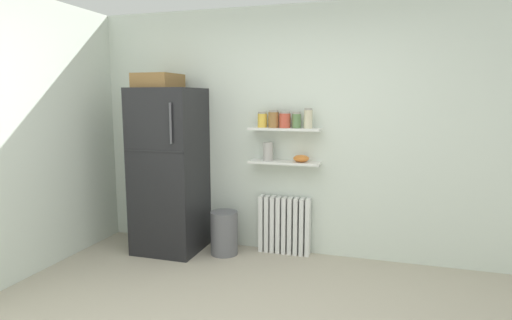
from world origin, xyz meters
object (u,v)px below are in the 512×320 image
at_px(storage_jar_1, 274,119).
at_px(trash_bin, 224,233).
at_px(radiator, 284,225).
at_px(storage_jar_3, 296,120).
at_px(vase, 268,151).
at_px(shelf_bowl, 301,158).
at_px(refrigerator, 169,168).
at_px(storage_jar_4, 308,118).
at_px(storage_jar_0, 262,120).
at_px(storage_jar_2, 285,120).

bearing_deg(storage_jar_1, trash_bin, -159.51).
bearing_deg(storage_jar_1, radiator, 14.01).
xyz_separation_m(storage_jar_3, vase, (-0.30, 0.00, -0.33)).
distance_m(shelf_bowl, trash_bin, 1.14).
bearing_deg(radiator, refrigerator, -168.75).
relative_size(storage_jar_4, trash_bin, 0.44).
bearing_deg(radiator, storage_jar_0, -172.89).
height_order(radiator, trash_bin, radiator).
height_order(storage_jar_3, trash_bin, storage_jar_3).
height_order(vase, shelf_bowl, vase).
xyz_separation_m(storage_jar_0, storage_jar_4, (0.48, 0.00, 0.02)).
relative_size(storage_jar_3, vase, 0.84).
xyz_separation_m(radiator, storage_jar_3, (0.12, -0.03, 1.13)).
bearing_deg(storage_jar_0, radiator, 7.11).
bearing_deg(radiator, vase, -170.46).
height_order(storage_jar_1, trash_bin, storage_jar_1).
bearing_deg(shelf_bowl, storage_jar_0, 180.00).
bearing_deg(radiator, shelf_bowl, -9.72).
xyz_separation_m(storage_jar_1, storage_jar_3, (0.24, -0.00, -0.01)).
distance_m(refrigerator, trash_bin, 0.92).
xyz_separation_m(storage_jar_0, vase, (0.06, 0.00, -0.33)).
bearing_deg(storage_jar_0, storage_jar_4, 0.00).
xyz_separation_m(storage_jar_2, vase, (-0.18, 0.00, -0.33)).
xyz_separation_m(storage_jar_0, shelf_bowl, (0.42, 0.00, -0.39)).
distance_m(storage_jar_1, storage_jar_2, 0.12).
distance_m(refrigerator, vase, 1.08).
xyz_separation_m(radiator, storage_jar_4, (0.24, -0.03, 1.15)).
distance_m(radiator, storage_jar_3, 1.13).
relative_size(storage_jar_1, vase, 0.93).
distance_m(storage_jar_0, trash_bin, 1.27).
height_order(refrigerator, shelf_bowl, refrigerator).
xyz_separation_m(storage_jar_3, storage_jar_4, (0.12, 0.00, 0.02)).
bearing_deg(storage_jar_3, vase, 180.00).
relative_size(storage_jar_1, storage_jar_4, 0.88).
height_order(refrigerator, storage_jar_1, refrigerator).
bearing_deg(refrigerator, trash_bin, 2.86).
height_order(radiator, storage_jar_1, storage_jar_1).
xyz_separation_m(shelf_bowl, trash_bin, (-0.78, -0.18, -0.81)).
height_order(storage_jar_4, trash_bin, storage_jar_4).
distance_m(vase, trash_bin, 0.99).
relative_size(radiator, storage_jar_0, 3.80).
bearing_deg(storage_jar_0, refrigerator, -167.76).
bearing_deg(trash_bin, radiator, 19.25).
bearing_deg(refrigerator, storage_jar_1, 10.94).
relative_size(refrigerator, storage_jar_4, 9.40).
bearing_deg(storage_jar_1, storage_jar_3, -0.00).
relative_size(storage_jar_3, trash_bin, 0.35).
distance_m(storage_jar_2, shelf_bowl, 0.43).
bearing_deg(refrigerator, shelf_bowl, 8.67).
bearing_deg(storage_jar_2, storage_jar_3, 0.00).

